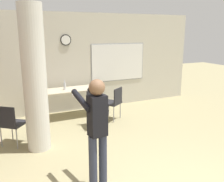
% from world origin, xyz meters
% --- Properties ---
extents(wall_back, '(8.00, 0.15, 2.80)m').
position_xyz_m(wall_back, '(0.03, 5.06, 1.40)').
color(wall_back, beige).
rests_on(wall_back, ground_plane).
extents(support_pillar, '(0.45, 0.45, 2.80)m').
position_xyz_m(support_pillar, '(-1.34, 2.92, 1.40)').
color(support_pillar, silver).
rests_on(support_pillar, ground_plane).
extents(folding_table, '(1.77, 0.67, 0.77)m').
position_xyz_m(folding_table, '(-0.28, 4.49, 0.72)').
color(folding_table, beige).
rests_on(folding_table, ground_plane).
extents(bottle_on_table, '(0.07, 0.07, 0.27)m').
position_xyz_m(bottle_on_table, '(-0.38, 4.50, 0.87)').
color(bottle_on_table, silver).
rests_on(bottle_on_table, folding_table).
extents(chair_table_front, '(0.47, 0.47, 0.87)m').
position_xyz_m(chair_table_front, '(0.14, 3.55, 0.51)').
color(chair_table_front, '#232328').
rests_on(chair_table_front, ground_plane).
extents(chair_table_right, '(0.61, 0.61, 0.87)m').
position_xyz_m(chair_table_right, '(0.72, 3.78, 0.51)').
color(chair_table_right, '#232328').
rests_on(chair_table_right, ground_plane).
extents(chair_near_pillar, '(0.62, 0.62, 0.87)m').
position_xyz_m(chair_near_pillar, '(-1.82, 3.27, 0.51)').
color(chair_near_pillar, '#232328').
rests_on(chair_near_pillar, ground_plane).
extents(person_playing_front, '(0.42, 0.64, 1.66)m').
position_xyz_m(person_playing_front, '(-0.75, 1.25, 0.98)').
color(person_playing_front, '#2D3347').
rests_on(person_playing_front, ground_plane).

